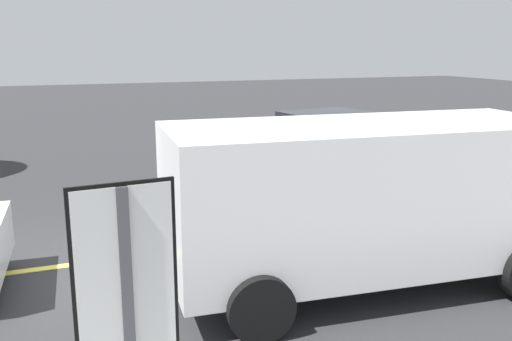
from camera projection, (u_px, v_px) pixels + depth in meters
name	position (u px, v px, depth m)	size (l,w,h in m)	color
ground_plane	(35.00, 270.00, 8.08)	(80.00, 80.00, 0.00)	#2D2D30
lane_marking_centre	(232.00, 244.00, 9.12)	(28.00, 0.16, 0.01)	#E0D14C
speed_limit_sign	(128.00, 324.00, 2.91)	(0.54, 0.07, 2.52)	#4C4C51
white_van	(369.00, 194.00, 7.34)	(5.34, 2.58, 2.20)	white
car_black_behind_van	(322.00, 146.00, 13.31)	(4.31, 2.51, 1.62)	black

